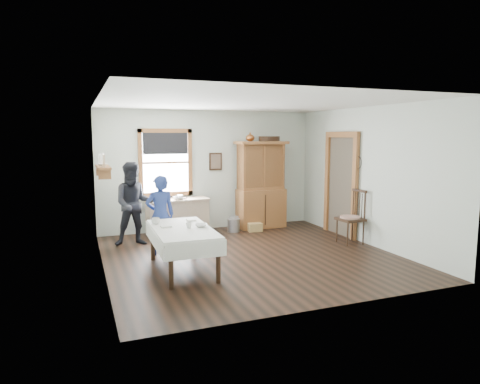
# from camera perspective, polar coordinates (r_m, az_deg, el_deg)

# --- Properties ---
(room) EXTENTS (5.01, 5.01, 2.70)m
(room) POSITION_cam_1_polar(r_m,az_deg,el_deg) (7.48, 1.42, 1.48)
(room) COLOR black
(room) RESTS_ON ground
(window) EXTENTS (1.18, 0.07, 1.48)m
(window) POSITION_cam_1_polar(r_m,az_deg,el_deg) (9.53, -9.89, 4.38)
(window) COLOR white
(window) RESTS_ON room
(doorway) EXTENTS (0.09, 1.14, 2.22)m
(doorway) POSITION_cam_1_polar(r_m,az_deg,el_deg) (9.42, 13.34, 1.38)
(doorway) COLOR #4C4336
(doorway) RESTS_ON room
(wall_shelf) EXTENTS (0.24, 1.00, 0.44)m
(wall_shelf) POSITION_cam_1_polar(r_m,az_deg,el_deg) (8.44, -17.82, 3.33)
(wall_shelf) COLOR #99562F
(wall_shelf) RESTS_ON room
(framed_picture) EXTENTS (0.30, 0.04, 0.40)m
(framed_picture) POSITION_cam_1_polar(r_m,az_deg,el_deg) (9.82, -3.26, 4.08)
(framed_picture) COLOR black
(framed_picture) RESTS_ON room
(rug_beater) EXTENTS (0.01, 0.27, 0.27)m
(rug_beater) POSITION_cam_1_polar(r_m,az_deg,el_deg) (8.92, 15.41, 4.58)
(rug_beater) COLOR black
(rug_beater) RESTS_ON room
(work_counter) EXTENTS (1.38, 0.59, 0.78)m
(work_counter) POSITION_cam_1_polar(r_m,az_deg,el_deg) (9.44, -8.33, -3.24)
(work_counter) COLOR tan
(work_counter) RESTS_ON room
(china_hutch) EXTENTS (1.20, 0.59, 2.01)m
(china_hutch) POSITION_cam_1_polar(r_m,az_deg,el_deg) (9.95, 2.83, 0.98)
(china_hutch) COLOR #99562F
(china_hutch) RESTS_ON room
(dining_table) EXTENTS (0.95, 1.76, 0.69)m
(dining_table) POSITION_cam_1_polar(r_m,az_deg,el_deg) (6.89, -7.67, -7.59)
(dining_table) COLOR silver
(dining_table) RESTS_ON room
(spindle_chair) EXTENTS (0.53, 0.53, 1.08)m
(spindle_chair) POSITION_cam_1_polar(r_m,az_deg,el_deg) (8.78, 14.51, -3.19)
(spindle_chair) COLOR black
(spindle_chair) RESTS_ON room
(pail) EXTENTS (0.28, 0.28, 0.29)m
(pail) POSITION_cam_1_polar(r_m,az_deg,el_deg) (9.60, -0.85, -4.44)
(pail) COLOR #9EA0A7
(pail) RESTS_ON room
(wicker_basket) EXTENTS (0.34, 0.25, 0.18)m
(wicker_basket) POSITION_cam_1_polar(r_m,az_deg,el_deg) (9.66, 1.99, -4.70)
(wicker_basket) COLOR tan
(wicker_basket) RESTS_ON room
(woman_blue) EXTENTS (0.50, 0.33, 1.33)m
(woman_blue) POSITION_cam_1_polar(r_m,az_deg,el_deg) (7.83, -10.57, -3.43)
(woman_blue) COLOR navy
(woman_blue) RESTS_ON room
(figure_dark) EXTENTS (0.78, 0.62, 1.51)m
(figure_dark) POSITION_cam_1_polar(r_m,az_deg,el_deg) (8.60, -13.93, -1.94)
(figure_dark) COLOR black
(figure_dark) RESTS_ON room
(table_cup_a) EXTENTS (0.16, 0.16, 0.11)m
(table_cup_a) POSITION_cam_1_polar(r_m,az_deg,el_deg) (7.16, -11.18, -3.81)
(table_cup_a) COLOR silver
(table_cup_a) RESTS_ON dining_table
(table_cup_b) EXTENTS (0.11, 0.11, 0.10)m
(table_cup_b) POSITION_cam_1_polar(r_m,az_deg,el_deg) (6.79, -6.84, -4.39)
(table_cup_b) COLOR silver
(table_cup_b) RESTS_ON dining_table
(table_bowl) EXTENTS (0.26, 0.26, 0.05)m
(table_bowl) POSITION_cam_1_polar(r_m,az_deg,el_deg) (6.84, -5.23, -4.45)
(table_bowl) COLOR silver
(table_bowl) RESTS_ON dining_table
(counter_book) EXTENTS (0.23, 0.26, 0.02)m
(counter_book) POSITION_cam_1_polar(r_m,az_deg,el_deg) (9.33, -8.43, -0.89)
(counter_book) COLOR brown
(counter_book) RESTS_ON work_counter
(counter_bowl) EXTENTS (0.25, 0.25, 0.07)m
(counter_bowl) POSITION_cam_1_polar(r_m,az_deg,el_deg) (9.26, -8.29, -0.79)
(counter_bowl) COLOR silver
(counter_bowl) RESTS_ON work_counter
(shelf_bowl) EXTENTS (0.22, 0.22, 0.05)m
(shelf_bowl) POSITION_cam_1_polar(r_m,az_deg,el_deg) (8.45, -17.83, 3.50)
(shelf_bowl) COLOR silver
(shelf_bowl) RESTS_ON wall_shelf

